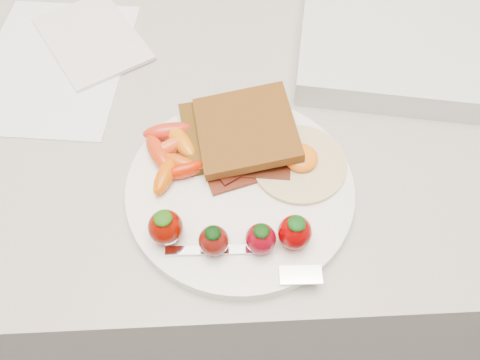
{
  "coord_description": "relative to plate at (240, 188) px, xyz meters",
  "views": [
    {
      "loc": [
        0.01,
        1.27,
        1.39
      ],
      "look_at": [
        0.02,
        1.56,
        0.93
      ],
      "focal_mm": 35.0,
      "sensor_mm": 36.0,
      "label": 1
    }
  ],
  "objects": [
    {
      "name": "bacon_strips",
      "position": [
        0.01,
        0.01,
        0.01
      ],
      "size": [
        0.1,
        0.07,
        0.01
      ],
      "color": "#3D1208",
      "rests_on": "plate"
    },
    {
      "name": "appliance",
      "position": [
        0.27,
        0.24,
        0.01
      ],
      "size": [
        0.39,
        0.33,
        0.04
      ],
      "primitive_type": "cube",
      "rotation": [
        0.0,
        0.0,
        -0.19
      ],
      "color": "silver",
      "rests_on": "counter"
    },
    {
      "name": "plate",
      "position": [
        0.0,
        0.0,
        0.0
      ],
      "size": [
        0.27,
        0.27,
        0.02
      ],
      "primitive_type": "cylinder",
      "color": "white",
      "rests_on": "counter"
    },
    {
      "name": "baby_carrots",
      "position": [
        -0.08,
        0.04,
        0.02
      ],
      "size": [
        0.08,
        0.11,
        0.02
      ],
      "color": "#E44B15",
      "rests_on": "plate"
    },
    {
      "name": "fried_egg",
      "position": [
        0.07,
        0.03,
        0.01
      ],
      "size": [
        0.14,
        0.14,
        0.02
      ],
      "color": "beige",
      "rests_on": "plate"
    },
    {
      "name": "notepad",
      "position": [
        -0.21,
        0.28,
        -0.0
      ],
      "size": [
        0.2,
        0.22,
        0.01
      ],
      "primitive_type": "cube",
      "rotation": [
        0.0,
        0.0,
        0.53
      ],
      "color": "silver",
      "rests_on": "paper_sheet"
    },
    {
      "name": "toast_upper",
      "position": [
        0.01,
        0.07,
        0.03
      ],
      "size": [
        0.13,
        0.13,
        0.03
      ],
      "primitive_type": "cube",
      "rotation": [
        0.0,
        -0.1,
        0.13
      ],
      "color": "#472305",
      "rests_on": "toast_lower"
    },
    {
      "name": "toast_lower",
      "position": [
        -0.01,
        0.07,
        0.02
      ],
      "size": [
        0.12,
        0.12,
        0.01
      ],
      "primitive_type": "cube",
      "rotation": [
        0.0,
        0.0,
        0.15
      ],
      "color": "#472A09",
      "rests_on": "plate"
    },
    {
      "name": "paper_sheet",
      "position": [
        -0.26,
        0.23,
        -0.01
      ],
      "size": [
        0.23,
        0.29,
        0.0
      ],
      "primitive_type": "cube",
      "rotation": [
        0.0,
        0.0,
        -0.12
      ],
      "color": "white",
      "rests_on": "counter"
    },
    {
      "name": "strawberries",
      "position": [
        -0.01,
        -0.07,
        0.03
      ],
      "size": [
        0.17,
        0.05,
        0.05
      ],
      "color": "#680800",
      "rests_on": "plate"
    },
    {
      "name": "counter",
      "position": [
        -0.02,
        0.14,
        -0.46
      ],
      "size": [
        2.0,
        0.6,
        0.9
      ],
      "primitive_type": "cube",
      "color": "gray",
      "rests_on": "ground"
    },
    {
      "name": "fork",
      "position": [
        0.01,
        -0.1,
        0.01
      ],
      "size": [
        0.17,
        0.05,
        0.0
      ],
      "color": "white",
      "rests_on": "plate"
    }
  ]
}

